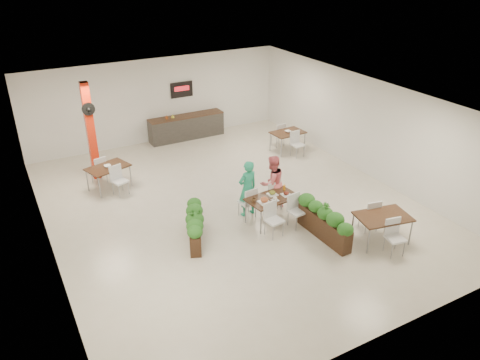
# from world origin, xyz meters

# --- Properties ---
(ground) EXTENTS (12.00, 12.00, 0.00)m
(ground) POSITION_xyz_m (0.00, 0.00, 0.00)
(ground) COLOR beige
(ground) RESTS_ON ground
(room_shell) EXTENTS (10.10, 12.10, 3.22)m
(room_shell) POSITION_xyz_m (0.00, 0.00, 2.01)
(room_shell) COLOR white
(room_shell) RESTS_ON ground
(red_column) EXTENTS (0.40, 0.41, 3.20)m
(red_column) POSITION_xyz_m (-3.00, 3.79, 1.64)
(red_column) COLOR red
(red_column) RESTS_ON ground
(service_counter) EXTENTS (3.00, 0.64, 2.20)m
(service_counter) POSITION_xyz_m (1.00, 5.65, 0.49)
(service_counter) COLOR #2D2A28
(service_counter) RESTS_ON ground
(main_table) EXTENTS (1.48, 1.75, 0.92)m
(main_table) POSITION_xyz_m (0.57, -1.33, 0.64)
(main_table) COLOR #321B10
(main_table) RESTS_ON ground
(diner_man) EXTENTS (0.64, 0.46, 1.65)m
(diner_man) POSITION_xyz_m (0.18, -0.68, 0.83)
(diner_man) COLOR #25A378
(diner_man) RESTS_ON ground
(diner_woman) EXTENTS (0.86, 0.70, 1.63)m
(diner_woman) POSITION_xyz_m (0.98, -0.68, 0.81)
(diner_woman) COLOR #F56C75
(diner_woman) RESTS_ON ground
(planter_left) EXTENTS (0.93, 1.65, 0.91)m
(planter_left) POSITION_xyz_m (-1.64, -1.15, 0.49)
(planter_left) COLOR black
(planter_left) RESTS_ON ground
(planter_right) EXTENTS (0.43, 1.95, 1.02)m
(planter_right) POSITION_xyz_m (1.34, -2.67, 0.50)
(planter_right) COLOR black
(planter_right) RESTS_ON ground
(side_table_a) EXTENTS (1.43, 1.67, 0.92)m
(side_table_a) POSITION_xyz_m (-2.83, 2.80, 0.63)
(side_table_a) COLOR #321B10
(side_table_a) RESTS_ON ground
(side_table_b) EXTENTS (1.25, 1.64, 0.92)m
(side_table_b) POSITION_xyz_m (3.77, 2.64, 0.63)
(side_table_b) COLOR #321B10
(side_table_b) RESTS_ON ground
(side_table_c) EXTENTS (1.48, 1.67, 0.92)m
(side_table_c) POSITION_xyz_m (2.53, -3.51, 0.64)
(side_table_c) COLOR #321B10
(side_table_c) RESTS_ON ground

